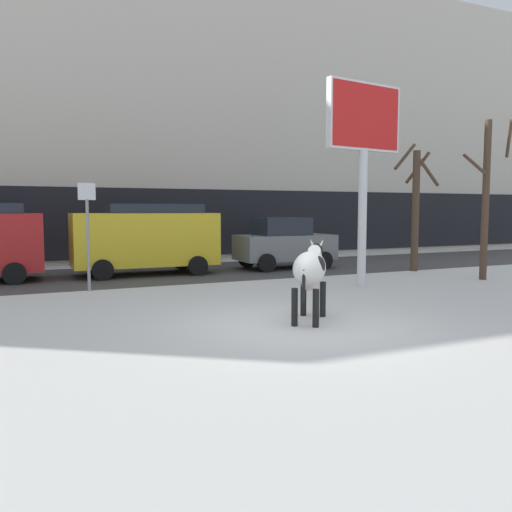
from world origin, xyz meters
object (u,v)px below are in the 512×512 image
at_px(billboard, 364,129).
at_px(bare_tree_right_lot, 486,196).
at_px(car_yellow_van, 146,237).
at_px(pedestrian_near_billboard, 159,242).
at_px(pedestrian_far_left, 270,239).
at_px(cow_holstein, 311,269).
at_px(car_grey_hatchback, 284,243).
at_px(street_sign, 88,228).
at_px(bare_tree_left_lot, 416,204).

xyz_separation_m(billboard, bare_tree_right_lot, (4.23, -0.42, -1.76)).
bearing_deg(car_yellow_van, pedestrian_near_billboard, 68.04).
distance_m(pedestrian_near_billboard, pedestrian_far_left, 4.83).
distance_m(billboard, pedestrian_far_left, 8.93).
height_order(cow_holstein, pedestrian_far_left, pedestrian_far_left).
bearing_deg(pedestrian_near_billboard, cow_holstein, -89.98).
height_order(car_grey_hatchback, pedestrian_far_left, car_grey_hatchback).
distance_m(car_yellow_van, car_grey_hatchback, 5.01).
bearing_deg(bare_tree_right_lot, street_sign, 166.63).
bearing_deg(bare_tree_left_lot, cow_holstein, -143.29).
bearing_deg(billboard, pedestrian_near_billboard, 114.08).
bearing_deg(pedestrian_far_left, bare_tree_right_lot, -70.45).
distance_m(billboard, bare_tree_right_lot, 4.60).
bearing_deg(cow_holstein, pedestrian_near_billboard, 90.02).
bearing_deg(street_sign, pedestrian_far_left, 35.70).
bearing_deg(bare_tree_left_lot, car_grey_hatchback, 145.08).
height_order(cow_holstein, car_grey_hatchback, car_grey_hatchback).
distance_m(car_yellow_van, pedestrian_near_billboard, 3.23).
height_order(bare_tree_right_lot, street_sign, bare_tree_right_lot).
distance_m(car_yellow_van, pedestrian_far_left, 6.74).
distance_m(car_grey_hatchback, pedestrian_near_billboard, 4.99).
distance_m(bare_tree_left_lot, bare_tree_right_lot, 2.73).
height_order(cow_holstein, bare_tree_left_lot, bare_tree_left_lot).
bearing_deg(bare_tree_right_lot, pedestrian_near_billboard, 132.56).
relative_size(car_yellow_van, pedestrian_near_billboard, 2.68).
bearing_deg(pedestrian_far_left, billboard, -98.27).
relative_size(pedestrian_near_billboard, pedestrian_far_left, 1.00).
xyz_separation_m(car_grey_hatchback, pedestrian_near_billboard, (-3.79, 3.25, -0.05)).
relative_size(cow_holstein, car_yellow_van, 0.37).
distance_m(car_grey_hatchback, bare_tree_right_lot, 6.91).
distance_m(billboard, car_grey_hatchback, 5.97).
height_order(pedestrian_far_left, bare_tree_right_lot, bare_tree_right_lot).
height_order(car_grey_hatchback, street_sign, street_sign).
height_order(cow_holstein, pedestrian_near_billboard, pedestrian_near_billboard).
bearing_deg(pedestrian_near_billboard, billboard, -65.92).
height_order(cow_holstein, bare_tree_right_lot, bare_tree_right_lot).
xyz_separation_m(car_grey_hatchback, street_sign, (-7.17, -2.65, 0.74)).
distance_m(bare_tree_left_lot, street_sign, 10.95).
relative_size(cow_holstein, pedestrian_far_left, 1.00).
height_order(pedestrian_near_billboard, street_sign, street_sign).
bearing_deg(pedestrian_far_left, cow_holstein, -112.77).
bearing_deg(car_grey_hatchback, street_sign, -159.70).
distance_m(pedestrian_near_billboard, street_sign, 6.84).
distance_m(car_yellow_van, street_sign, 3.67).
bearing_deg(cow_holstein, car_grey_hatchback, 65.35).
relative_size(car_grey_hatchback, street_sign, 1.25).
relative_size(car_grey_hatchback, bare_tree_left_lot, 0.79).
xyz_separation_m(cow_holstein, pedestrian_near_billboard, (-0.00, 11.50, -0.12)).
xyz_separation_m(pedestrian_near_billboard, street_sign, (-3.38, -5.90, 0.79)).
relative_size(billboard, car_yellow_van, 1.20).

